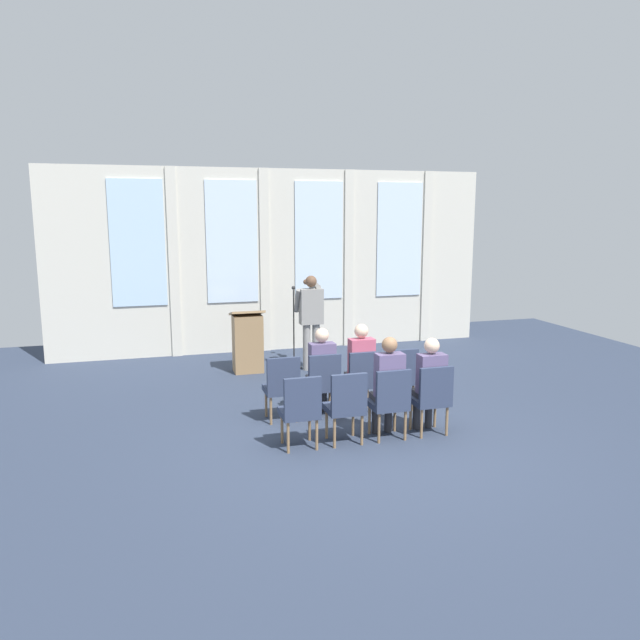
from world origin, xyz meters
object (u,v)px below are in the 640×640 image
Objects in this scene: chair_r0_c1 at (323,381)px; chair_r1_c2 at (390,399)px; chair_r0_c0 at (282,384)px; audience_r1_c3 at (429,380)px; audience_r0_c1 at (321,367)px; chair_r0_c3 at (400,375)px; chair_r0_c2 at (362,378)px; audience_r0_c2 at (360,363)px; speaker at (311,315)px; mic_stand at (294,351)px; lectern at (248,342)px; chair_r1_c1 at (346,403)px; chair_r1_c0 at (301,407)px; audience_r1_c2 at (388,382)px; chair_r1_c3 at (432,395)px.

chair_r0_c1 is 1.00× the size of chair_r1_c2.
audience_r1_c3 is (1.77, -0.96, 0.18)m from chair_r0_c0.
chair_r0_c3 is at bearing -4.04° from audience_r0_c1.
chair_r0_c2 is at bearing -8.04° from audience_r0_c1.
chair_r0_c0 is at bearing -176.04° from audience_r0_c2.
speaker is at bearing 90.85° from chair_r0_c2.
mic_stand reaches higher than audience_r1_c3.
lectern is 0.88× the size of audience_r0_c2.
chair_r0_c1 is at bearing -77.81° from lectern.
chair_r0_c3 and chair_r1_c1 have the same top height.
chair_r0_c3 is 1.00× the size of chair_r1_c0.
speaker is 2.58m from audience_r0_c2.
chair_r1_c1 is at bearing -172.22° from audience_r1_c2.
chair_r0_c2 is 0.99m from audience_r1_c2.
chair_r0_c0 is at bearing 180.00° from chair_r0_c2.
audience_r0_c2 is (0.04, -2.56, -0.29)m from speaker.
chair_r0_c3 is 0.70× the size of audience_r1_c2.
audience_r1_c3 reaches higher than chair_r0_c2.
chair_r1_c2 is at bearing -90.00° from audience_r0_c2.
chair_r1_c1 and chair_r1_c3 have the same top height.
audience_r1_c2 is at bearing 7.78° from chair_r1_c1.
chair_r0_c2 is at bearing 119.42° from chair_r1_c3.
audience_r1_c2 is 1.04× the size of audience_r1_c3.
chair_r0_c2 and chair_r1_c0 have the same top height.
chair_r0_c0 is 1.00× the size of chair_r1_c2.
mic_stand reaches higher than chair_r1_c1.
chair_r0_c0 is 1.00× the size of chair_r0_c1.
speaker is 1.25m from lectern.
chair_r0_c1 is at bearing 180.00° from chair_r0_c3.
chair_r1_c1 is 0.70× the size of audience_r1_c2.
chair_r0_c0 and chair_r1_c0 have the same top height.
chair_r1_c0 is 1.00× the size of chair_r1_c1.
mic_stand is 3.89m from audience_r1_c3.
audience_r0_c2 reaches higher than chair_r1_c0.
chair_r1_c3 is at bearing 0.00° from chair_r1_c2.
mic_stand is 1.21× the size of audience_r1_c3.
chair_r0_c1 is 1.18m from chair_r0_c3.
audience_r0_c2 is at bearing -66.29° from lectern.
chair_r0_c0 is (-0.85, -2.80, 0.20)m from mic_stand.
chair_r0_c3 is at bearing 60.58° from chair_r1_c2.
audience_r1_c3 is at bearing -58.50° from chair_r0_c2.
speaker is at bearing 72.85° from chair_r1_c0.
mic_stand is at bearing 103.42° from chair_r1_c3.
chair_r0_c2 is at bearing -89.15° from speaker.
audience_r1_c3 is (1.77, 0.08, 0.18)m from chair_r1_c0.
chair_r0_c0 is 0.70× the size of audience_r1_c2.
chair_r1_c3 is at bearing -76.58° from mic_stand.
audience_r0_c1 is at bearing 175.96° from chair_r0_c3.
chair_r1_c2 is 0.22m from audience_r1_c2.
mic_stand is 1.65× the size of chair_r1_c1.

